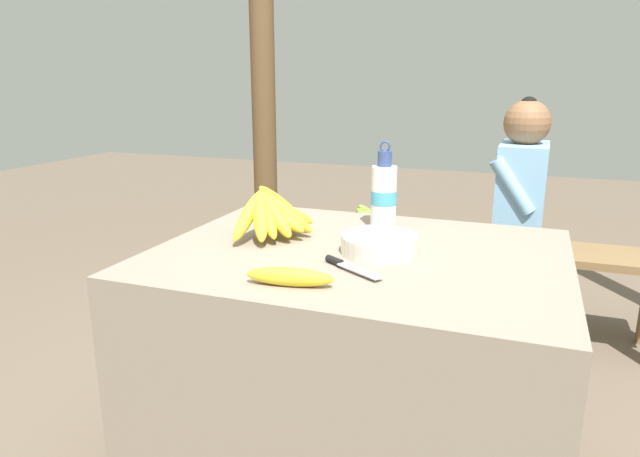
{
  "coord_description": "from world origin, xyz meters",
  "views": [
    {
      "loc": [
        0.43,
        -1.49,
        1.2
      ],
      "look_at": [
        -0.14,
        0.05,
        0.76
      ],
      "focal_mm": 32.0,
      "sensor_mm": 36.0,
      "label": 1
    }
  ],
  "objects_px": {
    "banana_bunch_ripe": "(273,212)",
    "loose_banana_front": "(290,277)",
    "seated_vendor": "(509,202)",
    "banana_bunch_green": "(367,218)",
    "serving_bowl": "(379,242)",
    "support_post_near": "(262,47)",
    "water_bottle": "(383,195)",
    "knife": "(345,265)",
    "wooden_bench": "(462,253)"
  },
  "relations": [
    {
      "from": "serving_bowl",
      "to": "support_post_near",
      "type": "height_order",
      "value": "support_post_near"
    },
    {
      "from": "knife",
      "to": "loose_banana_front",
      "type": "bearing_deg",
      "value": -84.63
    },
    {
      "from": "loose_banana_front",
      "to": "wooden_bench",
      "type": "height_order",
      "value": "loose_banana_front"
    },
    {
      "from": "water_bottle",
      "to": "knife",
      "type": "bearing_deg",
      "value": -88.31
    },
    {
      "from": "banana_bunch_ripe",
      "to": "knife",
      "type": "bearing_deg",
      "value": -35.2
    },
    {
      "from": "loose_banana_front",
      "to": "banana_bunch_ripe",
      "type": "bearing_deg",
      "value": 119.92
    },
    {
      "from": "banana_bunch_green",
      "to": "water_bottle",
      "type": "bearing_deg",
      "value": -71.58
    },
    {
      "from": "banana_bunch_ripe",
      "to": "knife",
      "type": "relative_size",
      "value": 1.8
    },
    {
      "from": "banana_bunch_ripe",
      "to": "serving_bowl",
      "type": "height_order",
      "value": "banana_bunch_ripe"
    },
    {
      "from": "seated_vendor",
      "to": "banana_bunch_green",
      "type": "bearing_deg",
      "value": -1.24
    },
    {
      "from": "serving_bowl",
      "to": "wooden_bench",
      "type": "relative_size",
      "value": 0.12
    },
    {
      "from": "banana_bunch_ripe",
      "to": "loose_banana_front",
      "type": "distance_m",
      "value": 0.44
    },
    {
      "from": "seated_vendor",
      "to": "knife",
      "type": "bearing_deg",
      "value": 76.28
    },
    {
      "from": "wooden_bench",
      "to": "support_post_near",
      "type": "xyz_separation_m",
      "value": [
        -1.17,
        0.3,
        0.97
      ]
    },
    {
      "from": "loose_banana_front",
      "to": "knife",
      "type": "distance_m",
      "value": 0.18
    },
    {
      "from": "banana_bunch_ripe",
      "to": "loose_banana_front",
      "type": "bearing_deg",
      "value": -60.08
    },
    {
      "from": "banana_bunch_ripe",
      "to": "wooden_bench",
      "type": "distance_m",
      "value": 1.29
    },
    {
      "from": "serving_bowl",
      "to": "water_bottle",
      "type": "xyz_separation_m",
      "value": [
        -0.06,
        0.27,
        0.08
      ]
    },
    {
      "from": "serving_bowl",
      "to": "banana_bunch_green",
      "type": "relative_size",
      "value": 0.77
    },
    {
      "from": "banana_bunch_ripe",
      "to": "knife",
      "type": "distance_m",
      "value": 0.37
    },
    {
      "from": "banana_bunch_green",
      "to": "knife",
      "type": "bearing_deg",
      "value": -76.81
    },
    {
      "from": "banana_bunch_ripe",
      "to": "loose_banana_front",
      "type": "height_order",
      "value": "banana_bunch_ripe"
    },
    {
      "from": "water_bottle",
      "to": "loose_banana_front",
      "type": "height_order",
      "value": "water_bottle"
    },
    {
      "from": "serving_bowl",
      "to": "wooden_bench",
      "type": "distance_m",
      "value": 1.24
    },
    {
      "from": "banana_bunch_green",
      "to": "seated_vendor",
      "type": "bearing_deg",
      "value": -2.58
    },
    {
      "from": "serving_bowl",
      "to": "seated_vendor",
      "type": "xyz_separation_m",
      "value": [
        0.3,
        1.14,
        -0.1
      ]
    },
    {
      "from": "banana_bunch_ripe",
      "to": "serving_bowl",
      "type": "xyz_separation_m",
      "value": [
        0.35,
        -0.05,
        -0.05
      ]
    },
    {
      "from": "banana_bunch_ripe",
      "to": "wooden_bench",
      "type": "bearing_deg",
      "value": 67.88
    },
    {
      "from": "serving_bowl",
      "to": "loose_banana_front",
      "type": "xyz_separation_m",
      "value": [
        -0.13,
        -0.33,
        -0.01
      ]
    },
    {
      "from": "knife",
      "to": "banana_bunch_ripe",
      "type": "bearing_deg",
      "value": 177.24
    },
    {
      "from": "loose_banana_front",
      "to": "support_post_near",
      "type": "distance_m",
      "value": 2.12
    },
    {
      "from": "banana_bunch_green",
      "to": "support_post_near",
      "type": "height_order",
      "value": "support_post_near"
    },
    {
      "from": "serving_bowl",
      "to": "loose_banana_front",
      "type": "bearing_deg",
      "value": -112.08
    },
    {
      "from": "wooden_bench",
      "to": "banana_bunch_green",
      "type": "height_order",
      "value": "banana_bunch_green"
    },
    {
      "from": "knife",
      "to": "seated_vendor",
      "type": "xyz_separation_m",
      "value": [
        0.35,
        1.31,
        -0.08
      ]
    },
    {
      "from": "banana_bunch_ripe",
      "to": "seated_vendor",
      "type": "relative_size",
      "value": 0.29
    },
    {
      "from": "banana_bunch_ripe",
      "to": "water_bottle",
      "type": "bearing_deg",
      "value": 37.83
    },
    {
      "from": "seated_vendor",
      "to": "support_post_near",
      "type": "relative_size",
      "value": 0.41
    },
    {
      "from": "knife",
      "to": "seated_vendor",
      "type": "relative_size",
      "value": 0.16
    },
    {
      "from": "loose_banana_front",
      "to": "wooden_bench",
      "type": "distance_m",
      "value": 1.57
    },
    {
      "from": "banana_bunch_green",
      "to": "loose_banana_front",
      "type": "bearing_deg",
      "value": -81.3
    },
    {
      "from": "serving_bowl",
      "to": "banana_bunch_ripe",
      "type": "bearing_deg",
      "value": 172.22
    },
    {
      "from": "loose_banana_front",
      "to": "banana_bunch_green",
      "type": "xyz_separation_m",
      "value": [
        -0.23,
        1.5,
        -0.23
      ]
    },
    {
      "from": "water_bottle",
      "to": "support_post_near",
      "type": "distance_m",
      "value": 1.66
    },
    {
      "from": "seated_vendor",
      "to": "banana_bunch_ripe",
      "type": "bearing_deg",
      "value": 60.62
    },
    {
      "from": "water_bottle",
      "to": "support_post_near",
      "type": "bearing_deg",
      "value": 129.67
    },
    {
      "from": "serving_bowl",
      "to": "water_bottle",
      "type": "height_order",
      "value": "water_bottle"
    },
    {
      "from": "loose_banana_front",
      "to": "seated_vendor",
      "type": "height_order",
      "value": "seated_vendor"
    },
    {
      "from": "banana_bunch_green",
      "to": "serving_bowl",
      "type": "bearing_deg",
      "value": -72.83
    },
    {
      "from": "serving_bowl",
      "to": "seated_vendor",
      "type": "bearing_deg",
      "value": 75.18
    }
  ]
}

